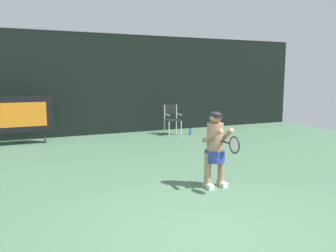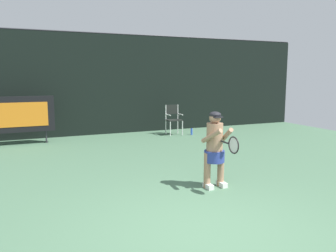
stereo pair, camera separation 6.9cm
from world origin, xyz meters
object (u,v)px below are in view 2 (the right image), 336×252
object	(u,v)px
scoreboard	(17,115)
umpire_chair	(173,118)
water_bottle	(192,132)
tennis_player	(215,147)
tennis_racket	(233,145)

from	to	relation	value
scoreboard	umpire_chair	bearing A→B (deg)	-1.57
scoreboard	water_bottle	size ratio (longest dim) A/B	8.30
scoreboard	umpire_chair	world-z (taller)	scoreboard
water_bottle	tennis_player	distance (m)	5.91
scoreboard	tennis_racket	world-z (taller)	scoreboard
umpire_chair	tennis_racket	bearing A→B (deg)	-104.93
umpire_chair	water_bottle	world-z (taller)	umpire_chair
umpire_chair	tennis_racket	distance (m)	6.51
scoreboard	tennis_player	bearing A→B (deg)	-59.48
umpire_chair	tennis_player	size ratio (longest dim) A/B	0.74
water_bottle	tennis_racket	bearing A→B (deg)	-110.73
tennis_racket	umpire_chair	bearing A→B (deg)	83.01
umpire_chair	water_bottle	bearing A→B (deg)	-32.30
water_bottle	tennis_player	world-z (taller)	tennis_player
umpire_chair	water_bottle	size ratio (longest dim) A/B	4.08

